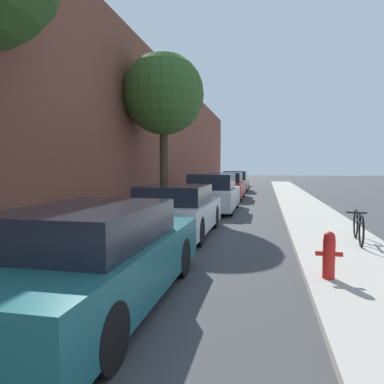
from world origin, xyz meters
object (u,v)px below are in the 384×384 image
Objects in this scene: parked_car_white at (176,211)px; parked_car_silver at (213,194)px; parked_car_red at (226,186)px; parked_car_teal at (97,258)px; fire_hydrant at (329,254)px; bicycle at (358,227)px; parked_car_champagne at (235,182)px; street_tree_far at (164,95)px.

parked_car_silver is (0.21, 5.04, 0.07)m from parked_car_white.
parked_car_red is at bearing 89.28° from parked_car_white.
parked_car_white is at bearing 92.29° from parked_car_teal.
bicycle is at bearing 68.91° from fire_hydrant.
parked_car_red is 6.27× the size of fire_hydrant.
parked_car_champagne is at bearing 110.41° from bicycle.
parked_car_silver is 0.69× the size of street_tree_far.
parked_car_silver is 8.95m from fire_hydrant.
street_tree_far is 3.64× the size of bicycle.
bicycle is (5.88, -4.87, -4.06)m from street_tree_far.
bicycle is (4.10, 4.18, -0.16)m from parked_car_teal.
parked_car_champagne is (-0.08, 11.55, -0.01)m from parked_car_silver.
fire_hydrant is (4.81, -7.65, -4.04)m from street_tree_far.
fire_hydrant is (3.09, -14.06, -0.21)m from parked_car_red.
parked_car_white is at bearing -90.46° from parked_car_champagne.
street_tree_far is (-1.80, -0.77, 3.82)m from parked_car_silver.
parked_car_silver is (0.02, 9.82, 0.08)m from parked_car_teal.
parked_car_white is 5.60× the size of fire_hydrant.
parked_car_champagne reaches higher than parked_car_white.
bicycle is (4.16, -11.28, -0.23)m from parked_car_red.
parked_car_teal is 10.01m from street_tree_far.
street_tree_far is at bearing -105.06° from parked_car_red.
parked_car_silver is 1.03× the size of parked_car_champagne.
parked_car_red reaches higher than parked_car_white.
street_tree_far is at bearing 147.18° from bicycle.
parked_car_champagne is 17.69m from bicycle.
parked_car_silver is 2.51× the size of bicycle.
parked_car_champagne is 2.44× the size of bicycle.
fire_hydrant is at bearing -77.62° from parked_car_red.
parked_car_white is 0.96× the size of parked_car_silver.
parked_car_red is 14.40m from fire_hydrant.
fire_hydrant reaches higher than bicycle.
parked_car_red is 7.66m from street_tree_far.
parked_car_white reaches higher than fire_hydrant.
parked_car_red reaches higher than parked_car_teal.
street_tree_far is (-1.78, 9.05, 3.90)m from parked_car_teal.
parked_car_teal is 15.45m from parked_car_red.
parked_car_white is 0.66× the size of street_tree_far.
fire_hydrant is at bearing -57.87° from street_tree_far.
fire_hydrant is (3.22, -3.39, -0.15)m from parked_car_white.
parked_car_white reaches higher than bicycle.
fire_hydrant is 0.43× the size of bicycle.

